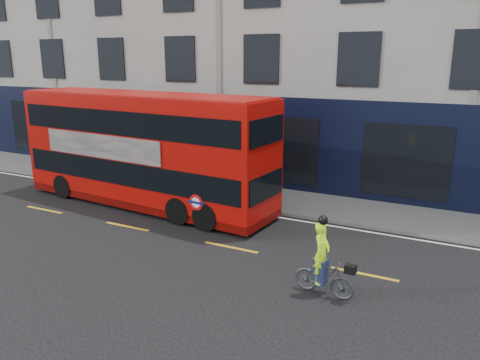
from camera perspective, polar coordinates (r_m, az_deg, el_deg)
The scene contains 8 objects.
ground at distance 15.42m, azimuth -17.18°, elevation -7.18°, with size 120.00×120.00×0.00m, color black.
pavement at distance 20.27m, azimuth -4.47°, elevation -1.12°, with size 60.00×3.00×0.12m, color slate.
kerb at distance 19.06m, azimuth -6.80°, elevation -2.19°, with size 60.00×0.12×0.13m, color slate.
building_terrace at distance 25.30m, azimuth 3.20°, elevation 19.04°, with size 50.00×10.07×15.00m.
road_edge_line at distance 18.84m, azimuth -7.30°, elevation -2.61°, with size 58.00×0.10×0.01m, color silver.
lane_dashes at distance 16.44m, azimuth -13.57°, elevation -5.52°, with size 58.00×0.12×0.01m, color gold, non-canonical shape.
bus at distance 18.14m, azimuth -11.58°, elevation 3.71°, with size 10.84×3.31×4.30m.
cyclist at distance 11.56m, azimuth 10.11°, elevation -10.61°, with size 1.55×0.58×2.02m.
Camera 1 is at (10.20, -10.13, 5.58)m, focal length 35.00 mm.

